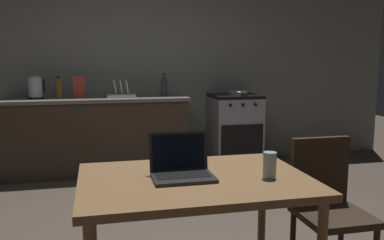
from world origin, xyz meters
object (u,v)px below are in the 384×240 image
(drinking_glass, at_px, (270,165))
(bottle, at_px, (164,86))
(dish_rack, at_px, (121,93))
(bottle_b, at_px, (59,88))
(chair, at_px, (327,202))
(stove_oven, at_px, (234,129))
(electric_kettle, at_px, (35,88))
(frying_pan, at_px, (239,93))
(cereal_box, at_px, (79,87))
(laptop, at_px, (182,169))
(dining_table, at_px, (195,191))

(drinking_glass, bearing_deg, bottle, 91.20)
(dish_rack, height_order, bottle_b, bottle_b)
(chair, relative_size, bottle, 3.23)
(bottle_b, bearing_deg, stove_oven, -2.19)
(electric_kettle, relative_size, frying_pan, 0.59)
(frying_pan, distance_m, drinking_glass, 3.18)
(cereal_box, distance_m, dish_rack, 0.49)
(laptop, height_order, dish_rack, dish_rack)
(laptop, bearing_deg, bottle, 94.58)
(electric_kettle, relative_size, bottle, 0.94)
(stove_oven, xyz_separation_m, dish_rack, (-1.44, 0.00, 0.50))
(bottle, bearing_deg, cereal_box, 176.00)
(stove_oven, height_order, electric_kettle, electric_kettle)
(drinking_glass, bearing_deg, frying_pan, 73.51)
(dining_table, bearing_deg, dish_rack, 93.90)
(chair, bearing_deg, electric_kettle, 116.27)
(laptop, xyz_separation_m, frying_pan, (1.34, 2.92, 0.13))
(dining_table, bearing_deg, electric_kettle, 111.53)
(dish_rack, bearing_deg, drinking_glass, -79.32)
(chair, bearing_deg, dish_rack, 101.25)
(stove_oven, bearing_deg, bottle, -177.05)
(bottle_b, bearing_deg, bottle, -6.01)
(dish_rack, bearing_deg, electric_kettle, -180.00)
(frying_pan, bearing_deg, chair, -98.57)
(dining_table, height_order, drinking_glass, drinking_glass)
(bottle, xyz_separation_m, dish_rack, (-0.52, 0.05, -0.08))
(chair, distance_m, frying_pan, 2.90)
(dining_table, distance_m, bottle, 2.96)
(drinking_glass, relative_size, dish_rack, 0.41)
(chair, bearing_deg, drinking_glass, -165.78)
(electric_kettle, bearing_deg, bottle, -1.93)
(frying_pan, bearing_deg, laptop, -114.71)
(cereal_box, bearing_deg, chair, -61.98)
(frying_pan, bearing_deg, electric_kettle, 179.35)
(chair, distance_m, dish_rack, 3.09)
(dining_table, distance_m, chair, 0.87)
(frying_pan, relative_size, dish_rack, 1.30)
(bottle, bearing_deg, dish_rack, 174.46)
(electric_kettle, height_order, bottle_b, electric_kettle)
(stove_oven, distance_m, laptop, 3.24)
(stove_oven, relative_size, chair, 1.02)
(laptop, bearing_deg, frying_pan, 77.35)
(chair, distance_m, bottle, 2.92)
(stove_oven, relative_size, bottle_b, 3.64)
(stove_oven, height_order, laptop, laptop)
(chair, height_order, drinking_glass, same)
(dish_rack, distance_m, bottle_b, 0.73)
(electric_kettle, height_order, drinking_glass, electric_kettle)
(electric_kettle, bearing_deg, chair, -54.84)
(drinking_glass, bearing_deg, bottle_b, 112.39)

